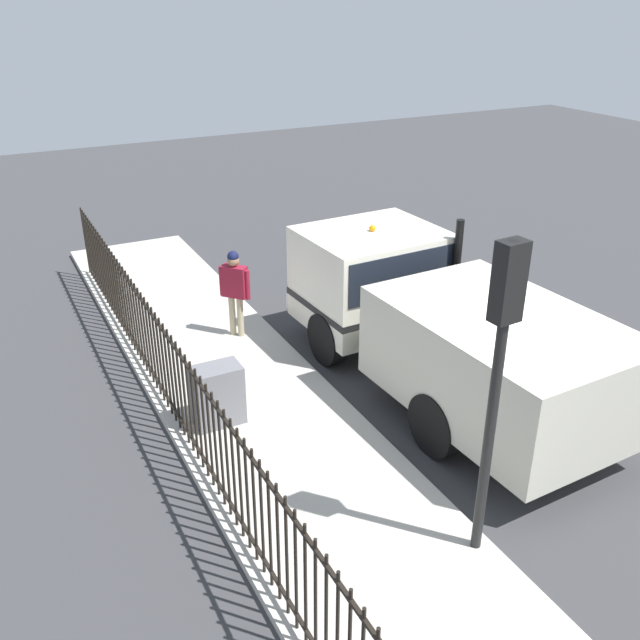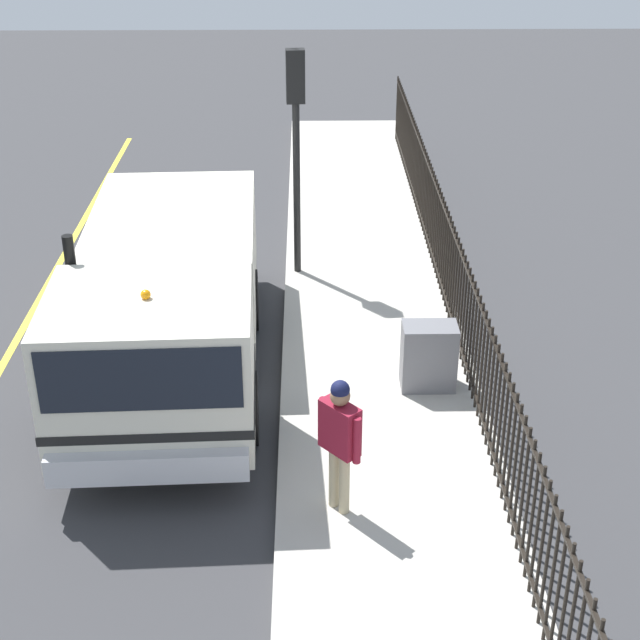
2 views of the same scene
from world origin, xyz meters
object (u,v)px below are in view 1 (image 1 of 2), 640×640
(work_truck, at_px, (429,315))
(worker_standing, at_px, (235,285))
(traffic_light_near, at_px, (501,343))
(utility_cabinet, at_px, (217,395))

(work_truck, height_order, worker_standing, work_truck)
(work_truck, distance_m, worker_standing, 3.73)
(work_truck, xyz_separation_m, worker_standing, (2.28, -2.95, -0.12))
(worker_standing, bearing_deg, traffic_light_near, -36.94)
(traffic_light_near, relative_size, utility_cabinet, 4.04)
(worker_standing, distance_m, traffic_light_near, 6.76)
(work_truck, xyz_separation_m, utility_cabinet, (3.60, -0.31, -0.69))
(work_truck, distance_m, traffic_light_near, 4.29)
(worker_standing, xyz_separation_m, utility_cabinet, (1.32, 2.64, -0.56))
(work_truck, bearing_deg, traffic_light_near, -118.74)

